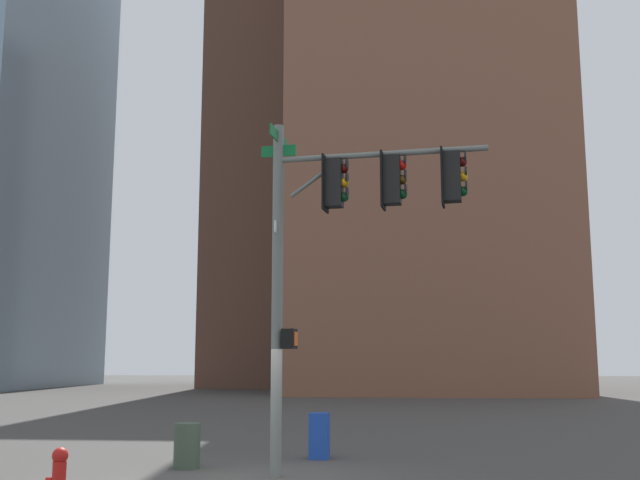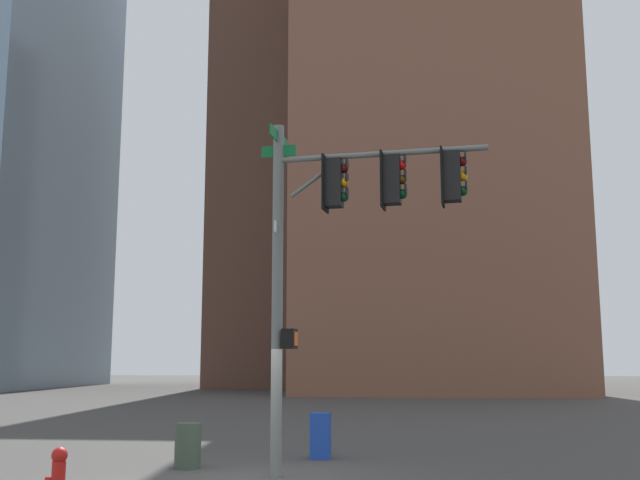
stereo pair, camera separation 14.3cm
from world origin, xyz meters
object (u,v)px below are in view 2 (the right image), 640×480
object	(u,v)px
fire_hydrant	(58,472)
newspaper_box	(321,436)
litter_bin	(188,446)
signal_pole_assembly	(342,227)

from	to	relation	value
fire_hydrant	newspaper_box	world-z (taller)	newspaper_box
litter_bin	newspaper_box	world-z (taller)	newspaper_box
litter_bin	newspaper_box	xyz separation A→B (m)	(-2.66, -1.89, 0.05)
litter_bin	signal_pole_assembly	bearing A→B (deg)	161.67
fire_hydrant	newspaper_box	xyz separation A→B (m)	(-3.72, -5.85, 0.05)
litter_bin	newspaper_box	size ratio (longest dim) A/B	0.90
fire_hydrant	newspaper_box	size ratio (longest dim) A/B	0.83
fire_hydrant	litter_bin	size ratio (longest dim) A/B	0.92
fire_hydrant	signal_pole_assembly	bearing A→B (deg)	-147.55
litter_bin	newspaper_box	bearing A→B (deg)	-144.72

